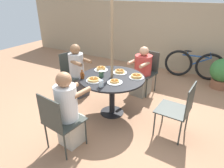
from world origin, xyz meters
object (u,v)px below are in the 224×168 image
pancake_plate_a (94,80)px  potted_shrub (222,73)px  syrup_bottle (82,75)px  bicycle (194,65)px  diner_east (69,112)px  diner_west (142,73)px  pancake_plate_e (120,72)px  patio_chair_north (73,71)px  pancake_plate_c (136,76)px  patio_chair_south (180,107)px  pancake_plate_b (115,82)px  pancake_plate_d (101,69)px  coffee_cup (101,74)px  diner_north (78,72)px  patio_chair_west (146,69)px  drinking_glass_a (101,83)px  patio_table (112,83)px  patio_chair_east (59,120)px

pancake_plate_a → potted_shrub: size_ratio=0.36×
syrup_bottle → potted_shrub: syrup_bottle is taller
bicycle → potted_shrub: bicycle is taller
diner_east → diner_west: 2.07m
pancake_plate_a → syrup_bottle: (-0.23, -0.01, 0.04)m
pancake_plate_e → patio_chair_north: bearing=176.9°
patio_chair_north → potted_shrub: (2.86, 1.93, -0.14)m
diner_west → syrup_bottle: size_ratio=6.78×
bicycle → pancake_plate_c: bearing=-112.5°
patio_chair_north → syrup_bottle: patio_chair_north is taller
patio_chair_south → pancake_plate_e: 1.25m
pancake_plate_b → potted_shrub: size_ratio=0.36×
pancake_plate_c → syrup_bottle: (-0.80, -0.50, 0.04)m
patio_chair_south → syrup_bottle: patio_chair_south is taller
pancake_plate_d → coffee_cup: 0.33m
diner_north → diner_west: 1.39m
syrup_bottle → patio_chair_west: bearing=68.4°
diner_west → pancake_plate_d: bearing=67.7°
syrup_bottle → bicycle: size_ratio=0.11×
patio_chair_south → diner_west: size_ratio=0.85×
syrup_bottle → coffee_cup: 0.33m
diner_east → patio_chair_west: bearing=88.6°
pancake_plate_a → bicycle: bearing=67.5°
drinking_glass_a → potted_shrub: (1.63, 2.65, -0.41)m
patio_chair_south → patio_chair_west: bearing=42.0°
pancake_plate_c → drinking_glass_a: drinking_glass_a is taller
patio_chair_west → pancake_plate_c: (0.19, -1.02, 0.24)m
patio_table → pancake_plate_b: 0.27m
patio_chair_south → drinking_glass_a: 1.26m
bicycle → syrup_bottle: bearing=-124.2°
diner_north → pancake_plate_d: bearing=97.8°
coffee_cup → bicycle: coffee_cup is taller
patio_chair_north → diner_east: (1.06, -1.34, 0.02)m
diner_north → coffee_cup: (0.84, -0.35, 0.26)m
diner_east → patio_chair_south: size_ratio=1.28×
pancake_plate_b → coffee_cup: size_ratio=2.23×
pancake_plate_d → syrup_bottle: (-0.06, -0.50, 0.04)m
patio_table → patio_chair_east: 1.22m
potted_shrub → diner_north: bearing=-143.6°
coffee_cup → patio_chair_west: bearing=74.6°
patio_table → patio_chair_north: 1.22m
pancake_plate_a → drinking_glass_a: size_ratio=2.40×
syrup_bottle → pancake_plate_d: bearing=82.7°
patio_chair_south → pancake_plate_e: (-1.19, 0.30, 0.24)m
patio_chair_south → pancake_plate_b: (-1.06, -0.12, 0.23)m
pancake_plate_a → drinking_glass_a: (0.22, -0.11, 0.03)m
patio_chair_north → patio_chair_west: 1.64m
coffee_cup → potted_shrub: coffee_cup is taller
patio_chair_north → bicycle: (2.18, 2.24, -0.16)m
patio_chair_east → diner_east: size_ratio=0.78×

